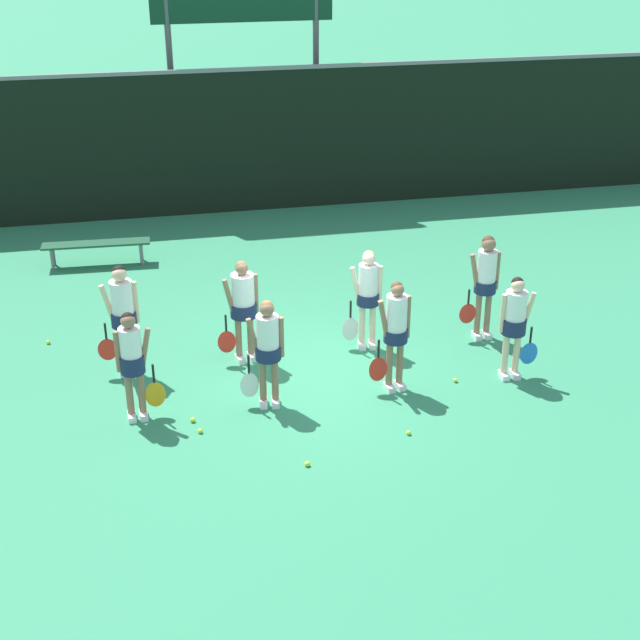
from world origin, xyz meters
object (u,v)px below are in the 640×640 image
object	(u,v)px
player_1	(267,345)
tennis_ball_3	(455,380)
player_3	(515,320)
tennis_ball_2	(400,367)
player_6	(368,292)
tennis_ball_5	(48,342)
tennis_ball_8	(200,431)
tennis_ball_7	(307,464)
bench_courtside	(96,246)
tennis_ball_1	(131,346)
scoreboard	(242,6)
player_4	(123,311)
tennis_ball_0	(193,420)
player_7	(485,278)
player_0	(132,358)
player_2	(395,328)
tennis_ball_4	(142,402)
tennis_ball_6	(409,433)
player_5	(243,303)

from	to	relation	value
player_1	tennis_ball_3	world-z (taller)	player_1
player_3	tennis_ball_2	xyz separation A→B (m)	(-1.56, 0.56, -0.92)
player_6	tennis_ball_5	size ratio (longest dim) A/B	24.94
player_3	tennis_ball_8	world-z (taller)	player_3
tennis_ball_2	tennis_ball_7	distance (m)	2.92
bench_courtside	tennis_ball_2	size ratio (longest dim) A/B	29.38
player_6	tennis_ball_1	world-z (taller)	player_6
tennis_ball_5	scoreboard	bearing A→B (deg)	58.07
scoreboard	bench_courtside	bearing A→B (deg)	-134.80
player_4	scoreboard	bearing A→B (deg)	66.42
player_3	tennis_ball_0	world-z (taller)	player_3
player_3	player_7	distance (m)	1.35
player_0	tennis_ball_7	xyz separation A→B (m)	(2.09, -1.64, -0.90)
player_2	tennis_ball_3	world-z (taller)	player_2
tennis_ball_3	bench_courtside	bearing A→B (deg)	132.09
player_3	scoreboard	bearing A→B (deg)	108.12
player_0	player_2	distance (m)	3.72
tennis_ball_0	tennis_ball_8	xyz separation A→B (m)	(0.08, -0.30, -0.00)
player_2	tennis_ball_4	xyz separation A→B (m)	(-3.66, 0.31, -0.96)
scoreboard	player_2	distance (m)	9.99
player_2	tennis_ball_6	bearing A→B (deg)	-105.53
player_5	bench_courtside	bearing A→B (deg)	105.35
player_4	tennis_ball_3	xyz separation A→B (m)	(4.79, -1.32, -1.01)
scoreboard	player_4	world-z (taller)	scoreboard
bench_courtside	tennis_ball_8	world-z (taller)	bench_courtside
scoreboard	player_3	distance (m)	10.34
tennis_ball_0	tennis_ball_4	bearing A→B (deg)	136.96
tennis_ball_4	tennis_ball_6	xyz separation A→B (m)	(3.52, -1.56, -0.00)
player_5	tennis_ball_2	world-z (taller)	player_5
tennis_ball_7	tennis_ball_5	bearing A→B (deg)	129.35
tennis_ball_0	tennis_ball_7	bearing A→B (deg)	-45.21
player_3	tennis_ball_5	bearing A→B (deg)	161.83
player_1	tennis_ball_4	world-z (taller)	player_1
player_5	tennis_ball_2	size ratio (longest dim) A/B	23.42
player_2	player_6	size ratio (longest dim) A/B	1.03
tennis_ball_1	tennis_ball_2	distance (m)	4.35
player_0	player_6	bearing A→B (deg)	17.58
player_0	tennis_ball_8	world-z (taller)	player_0
tennis_ball_3	tennis_ball_5	bearing A→B (deg)	157.08
tennis_ball_0	scoreboard	bearing A→B (deg)	77.57
tennis_ball_1	tennis_ball_3	bearing A→B (deg)	-24.29
player_4	player_6	bearing A→B (deg)	-2.18
tennis_ball_4	tennis_ball_5	bearing A→B (deg)	122.74
player_6	tennis_ball_5	world-z (taller)	player_6
tennis_ball_0	tennis_ball_2	size ratio (longest dim) A/B	0.99
player_6	tennis_ball_4	size ratio (longest dim) A/B	23.59
player_4	player_6	size ratio (longest dim) A/B	1.06
tennis_ball_1	tennis_ball_4	bearing A→B (deg)	-86.27
player_4	player_5	distance (m)	1.80
player_6	player_7	bearing A→B (deg)	4.61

